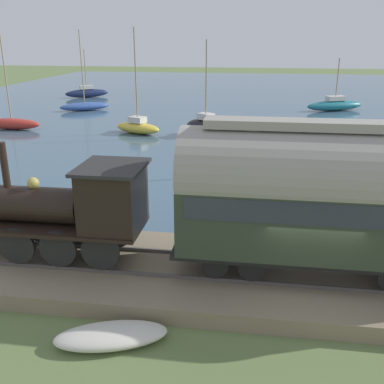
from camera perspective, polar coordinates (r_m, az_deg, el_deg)
The scene contains 13 objects.
ground_plane at distance 13.86m, azimuth 14.13°, elevation -12.95°, with size 200.00×200.00×0.00m, color #607542.
harbor_water at distance 55.37m, azimuth 10.18°, elevation 11.43°, with size 80.00×80.00×0.01m.
rail_embankment at distance 14.14m, azimuth 14.04°, elevation -11.03°, with size 4.77×56.00×0.63m.
steam_locomotive at distance 14.18m, azimuth -14.24°, elevation -1.65°, with size 2.14×5.39×3.61m.
passenger_coach at distance 13.03m, azimuth 16.40°, elevation -0.31°, with size 2.50×8.41×4.50m.
sailboat_black at distance 34.39m, azimuth 1.76°, elevation 8.29°, with size 3.21×3.85×7.00m.
sailboat_teal at distance 48.74m, azimuth 17.68°, elevation 10.49°, with size 4.00×6.32×5.16m.
sailboat_red at distance 39.78m, azimuth -21.92°, elevation 8.14°, with size 1.29×4.83×9.19m.
sailboat_blue at distance 47.92m, azimuth -13.46°, elevation 10.58°, with size 3.89×4.99×7.81m.
sailboat_navy at distance 58.26m, azimuth -13.20°, elevation 12.18°, with size 3.78×5.02×5.70m.
sailboat_yellow at distance 35.64m, azimuth -6.90°, elevation 8.25°, with size 2.95×4.24×7.85m.
rowboat_mid_harbor at distance 21.19m, azimuth 5.00°, elevation -0.09°, with size 1.92×1.99×0.51m.
beached_dinghy at distance 11.84m, azimuth -10.24°, elevation -17.52°, with size 1.88×3.00×0.44m.
Camera 1 is at (-11.71, 1.61, 7.25)m, focal length 42.00 mm.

